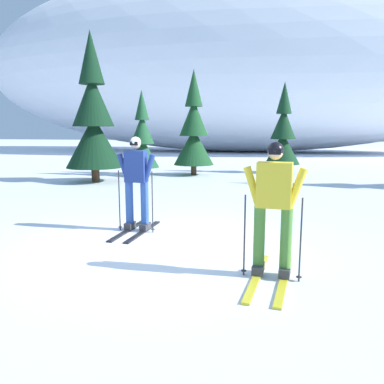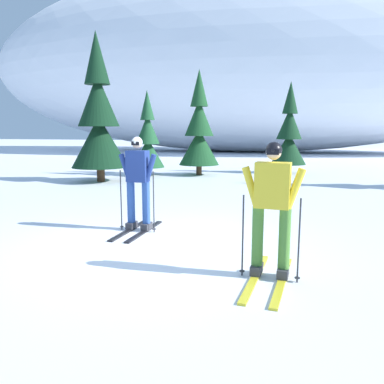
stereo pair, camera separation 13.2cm
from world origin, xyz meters
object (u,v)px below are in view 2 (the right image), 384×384
Objects in this scene: skier_navy_jacket at (138,182)px; pine_tree_center at (199,132)px; pine_tree_far_left at (99,120)px; pine_tree_center_left at (148,140)px; pine_tree_center_right at (289,135)px; skier_yellow_jacket at (272,208)px.

pine_tree_center is at bearing 95.05° from skier_navy_jacket.
pine_tree_far_left reaches higher than pine_tree_center.
pine_tree_far_left is at bearing -117.25° from pine_tree_center_left.
pine_tree_far_left is 1.36× the size of pine_tree_center_right.
pine_tree_center_left is at bearing 117.74° from skier_yellow_jacket.
pine_tree_center_left is 0.89× the size of pine_tree_center_right.
pine_tree_far_left is at bearing -146.88° from pine_tree_center_right.
pine_tree_center_left is at bearing 108.63° from skier_navy_jacket.
pine_tree_center_right is at bearing 74.85° from skier_navy_jacket.
skier_yellow_jacket is 0.50× the size of pine_tree_center_left.
pine_tree_center_right reaches higher than skier_yellow_jacket.
skier_navy_jacket is at bearing -84.95° from pine_tree_center.
skier_yellow_jacket is at bearing -35.84° from skier_navy_jacket.
skier_navy_jacket is at bearing 144.16° from skier_yellow_jacket.
skier_yellow_jacket is 11.55m from pine_tree_center.
pine_tree_center is at bearing -156.98° from pine_tree_center_right.
pine_tree_center_right is at bearing 88.42° from skier_yellow_jacket.
pine_tree_far_left is at bearing -137.33° from pine_tree_center.
pine_tree_center_left is (-2.84, 8.42, 0.53)m from skier_navy_jacket.
pine_tree_center is (2.03, 0.74, 0.36)m from pine_tree_center_left.
skier_navy_jacket is 0.33× the size of pine_tree_far_left.
pine_tree_center_right is (3.72, 1.58, -0.17)m from pine_tree_center.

